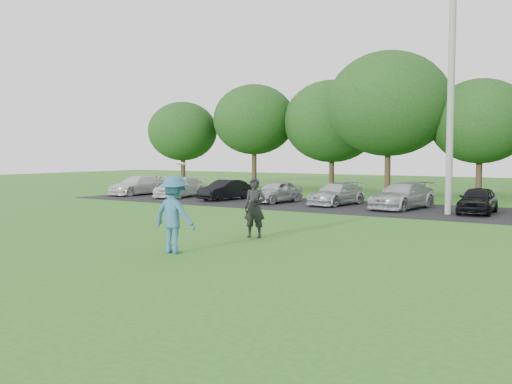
% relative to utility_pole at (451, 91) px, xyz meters
% --- Properties ---
extents(ground, '(100.00, 100.00, 0.00)m').
position_rel_utility_pole_xyz_m(ground, '(-3.96, -12.02, -5.03)').
color(ground, '#2E6B1E').
rests_on(ground, ground).
extents(parking_lot, '(32.00, 6.50, 0.03)m').
position_rel_utility_pole_xyz_m(parking_lot, '(-3.96, 0.98, -5.02)').
color(parking_lot, black).
rests_on(parking_lot, ground).
extents(utility_pole, '(0.28, 0.28, 10.06)m').
position_rel_utility_pole_xyz_m(utility_pole, '(0.00, 0.00, 0.00)').
color(utility_pole, gray).
rests_on(utility_pole, ground).
extents(frisbee_player, '(1.32, 0.81, 2.34)m').
position_rel_utility_pole_xyz_m(frisbee_player, '(-3.71, -12.81, -4.04)').
color(frisbee_player, '#31678C').
rests_on(frisbee_player, ground).
extents(camera_bystander, '(0.75, 0.59, 1.81)m').
position_rel_utility_pole_xyz_m(camera_bystander, '(-3.38, -9.52, -4.13)').
color(camera_bystander, black).
rests_on(camera_bystander, ground).
extents(parked_cars, '(30.91, 4.64, 1.24)m').
position_rel_utility_pole_xyz_m(parked_cars, '(-3.15, 1.03, -4.44)').
color(parked_cars, silver).
rests_on(parked_cars, parking_lot).
extents(tree_row, '(42.39, 9.85, 8.64)m').
position_rel_utility_pole_xyz_m(tree_row, '(-2.45, 10.74, -0.12)').
color(tree_row, '#38281C').
rests_on(tree_row, ground).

